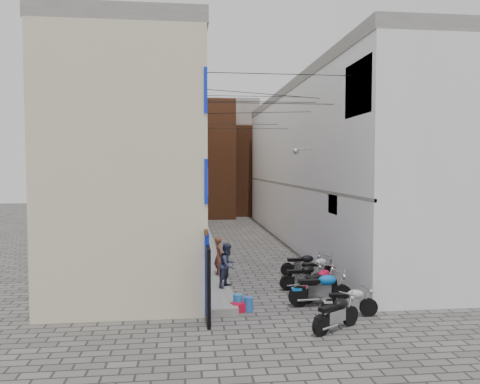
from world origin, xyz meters
name	(u,v)px	position (x,y,z in m)	size (l,w,h in m)	color
ground	(292,315)	(0.00, 0.00, 0.00)	(90.00, 90.00, 0.00)	#4E4B49
plinth	(205,242)	(-2.05, 13.00, 0.12)	(0.90, 26.00, 0.25)	slate
building_left	(152,165)	(-4.98, 12.95, 4.50)	(5.10, 27.00, 9.00)	beige
building_right	(326,165)	(5.00, 13.00, 4.51)	(5.94, 26.00, 9.00)	white
building_far_brick_left	(199,160)	(-2.00, 28.00, 5.00)	(6.00, 6.00, 10.00)	brown
building_far_brick_right	(252,171)	(3.00, 30.00, 4.00)	(5.00, 6.00, 8.00)	brown
building_far_concrete	(217,156)	(0.00, 34.00, 5.50)	(8.00, 5.00, 11.00)	slate
far_shopfront	(224,205)	(0.00, 25.20, 1.20)	(2.00, 0.30, 2.40)	black
overhead_wires	(255,107)	(0.00, 7.64, 7.12)	(5.80, 13.02, 1.32)	black
motorcycle_a	(336,312)	(0.88, -1.44, 0.51)	(0.56, 1.78, 1.03)	black
motorcycle_b	(349,300)	(1.64, -0.36, 0.50)	(0.54, 1.72, 0.99)	#A8A7AC
motorcycle_c	(320,287)	(1.11, 0.81, 0.60)	(0.66, 2.08, 1.21)	#0C5CB4
motorcycle_d	(320,281)	(1.35, 1.65, 0.57)	(0.62, 1.97, 1.14)	#AC0C2E
motorcycle_e	(303,275)	(1.05, 2.82, 0.51)	(0.56, 1.76, 1.02)	black
motorcycle_f	(317,268)	(1.83, 3.77, 0.55)	(0.60, 1.89, 1.10)	#ABACB0
motorcycle_g	(303,264)	(1.53, 4.75, 0.52)	(0.57, 1.81, 1.05)	black
person_a	(219,256)	(-1.88, 4.31, 0.99)	(0.54, 0.36, 1.49)	brown
person_b	(228,265)	(-1.70, 2.53, 1.01)	(0.74, 0.58, 1.53)	#34384F
water_jug_near	(248,304)	(-1.25, 0.50, 0.22)	(0.28, 0.28, 0.44)	blue
water_jug_far	(238,302)	(-1.55, 0.71, 0.24)	(0.31, 0.31, 0.48)	#2678C2
red_crate	(239,307)	(-1.55, 0.50, 0.14)	(0.43, 0.32, 0.27)	red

